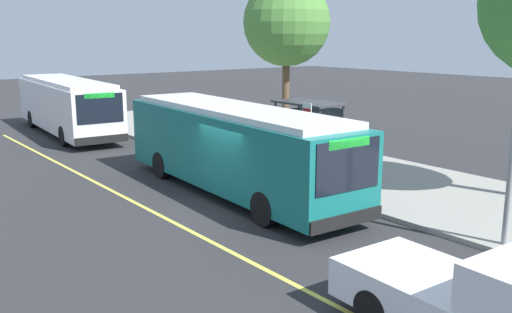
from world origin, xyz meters
name	(u,v)px	position (x,y,z in m)	size (l,w,h in m)	color
ground_plane	(230,206)	(0.00, 0.00, 0.00)	(120.00, 120.00, 0.00)	#2B2B2D
sidewalk_curb	(359,175)	(0.00, 6.00, 0.07)	(44.00, 6.40, 0.15)	gray
lane_stripe_center	(168,219)	(0.00, -2.20, 0.00)	(36.00, 0.14, 0.01)	#E0D64C
transit_bus_main	(234,146)	(-1.13, 1.01, 1.62)	(11.07, 3.15, 2.95)	#146B66
transit_bus_second	(67,104)	(-16.20, 0.72, 1.62)	(11.33, 3.38, 2.95)	white
pickup_truck	(498,312)	(9.71, -1.51, 0.86)	(5.48, 2.23, 1.85)	white
bus_shelter	(308,118)	(-2.83, 5.95, 1.92)	(2.90, 1.60, 2.48)	#333338
waiting_bench	(308,149)	(-2.84, 5.96, 0.63)	(1.60, 0.48, 0.95)	brown
route_sign_post	(307,130)	(-0.56, 3.77, 1.96)	(0.44, 0.08, 2.80)	#333338
pedestrian_commuter	(238,136)	(-4.82, 3.85, 1.12)	(0.24, 0.40, 1.69)	#282D47
street_tree_upstreet	(286,23)	(-7.22, 8.50, 5.84)	(4.21, 4.21, 7.82)	brown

